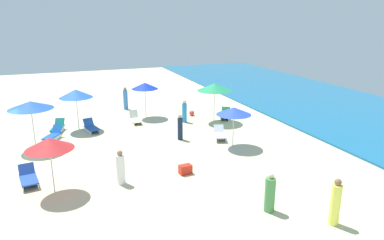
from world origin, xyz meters
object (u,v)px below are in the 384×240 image
(lounge_chair_1_0, at_px, (28,178))
(umbrella_5, at_px, (76,94))
(lounge_chair_4_0, at_px, (220,135))
(umbrella_4, at_px, (234,111))
(umbrella_1, at_px, (49,144))
(lounge_chair_5_1, at_px, (91,127))
(lounge_chair_0_0, at_px, (225,115))
(beachgoer_4, at_px, (335,203))
(beachgoer_1, at_px, (180,128))
(lounge_chair_5_0, at_px, (58,127))
(lounge_chair_2_0, at_px, (53,135))
(beachgoer_5, at_px, (184,112))
(beachgoer_0, at_px, (121,168))
(umbrella_0, at_px, (214,87))
(beach_ball_0, at_px, (192,113))
(lounge_chair_3_0, at_px, (135,119))
(beachgoer_3, at_px, (270,194))
(umbrella_3, at_px, (145,86))
(umbrella_2, at_px, (30,105))
(cooler_box_1, at_px, (185,169))
(beachgoer_2, at_px, (126,99))

(lounge_chair_1_0, distance_m, umbrella_5, 7.97)
(lounge_chair_4_0, relative_size, umbrella_5, 0.59)
(umbrella_4, distance_m, lounge_chair_4_0, 2.22)
(umbrella_1, distance_m, lounge_chair_5_1, 8.36)
(lounge_chair_0_0, relative_size, beachgoer_4, 0.83)
(lounge_chair_1_0, distance_m, beachgoer_1, 8.59)
(lounge_chair_5_0, relative_size, beachgoer_4, 0.93)
(lounge_chair_2_0, xyz_separation_m, beachgoer_5, (-0.70, 8.39, 0.46))
(lounge_chair_4_0, relative_size, beachgoer_0, 1.00)
(umbrella_0, height_order, lounge_chair_1_0, umbrella_0)
(beachgoer_1, xyz_separation_m, beach_ball_0, (-4.65, 2.48, -0.53))
(lounge_chair_3_0, bearing_deg, beachgoer_5, -19.19)
(lounge_chair_5_1, relative_size, beachgoer_4, 0.89)
(umbrella_0, height_order, beachgoer_3, umbrella_0)
(umbrella_3, bearing_deg, lounge_chair_5_0, -77.55)
(umbrella_2, distance_m, lounge_chair_5_1, 4.30)
(umbrella_5, bearing_deg, cooler_box_1, 25.32)
(lounge_chair_1_0, distance_m, lounge_chair_5_0, 7.39)
(lounge_chair_2_0, xyz_separation_m, umbrella_3, (-2.79, 6.22, 2.00))
(umbrella_0, relative_size, lounge_chair_5_0, 1.65)
(lounge_chair_2_0, bearing_deg, beachgoer_2, 75.28)
(lounge_chair_0_0, height_order, beachgoer_5, beachgoer_5)
(lounge_chair_2_0, relative_size, beachgoer_5, 1.01)
(beachgoer_0, bearing_deg, beachgoer_3, -68.37)
(beachgoer_3, bearing_deg, umbrella_3, -73.72)
(lounge_chair_2_0, distance_m, beachgoer_2, 7.73)
(beachgoer_5, bearing_deg, beachgoer_2, -172.17)
(beachgoer_2, bearing_deg, beachgoer_1, -41.42)
(beachgoer_4, bearing_deg, lounge_chair_3_0, -143.69)
(lounge_chair_3_0, bearing_deg, beachgoer_4, -76.49)
(beachgoer_1, bearing_deg, lounge_chair_5_0, -137.16)
(umbrella_0, distance_m, umbrella_2, 11.28)
(umbrella_4, bearing_deg, beach_ball_0, 178.89)
(beachgoer_4, distance_m, beach_ball_0, 14.95)
(umbrella_5, relative_size, beachgoer_3, 1.72)
(beachgoer_1, relative_size, beachgoer_4, 0.88)
(lounge_chair_2_0, height_order, beachgoer_5, beachgoer_5)
(lounge_chair_0_0, relative_size, lounge_chair_5_0, 0.89)
(lounge_chair_2_0, bearing_deg, umbrella_5, 72.37)
(umbrella_2, xyz_separation_m, lounge_chair_4_0, (2.19, 10.04, -2.14))
(beachgoer_0, relative_size, beachgoer_5, 0.99)
(beachgoer_2, bearing_deg, lounge_chair_4_0, -29.51)
(lounge_chair_0_0, relative_size, beach_ball_0, 3.73)
(umbrella_5, xyz_separation_m, beachgoer_5, (0.76, 6.84, -1.61))
(umbrella_1, height_order, lounge_chair_4_0, umbrella_1)
(lounge_chair_1_0, height_order, beachgoer_4, beachgoer_4)
(umbrella_0, xyz_separation_m, lounge_chair_3_0, (-1.63, -5.08, -2.15))
(lounge_chair_5_1, bearing_deg, umbrella_5, 122.83)
(lounge_chair_0_0, xyz_separation_m, lounge_chair_2_0, (0.43, -11.33, -0.01))
(umbrella_0, bearing_deg, lounge_chair_5_0, -97.81)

